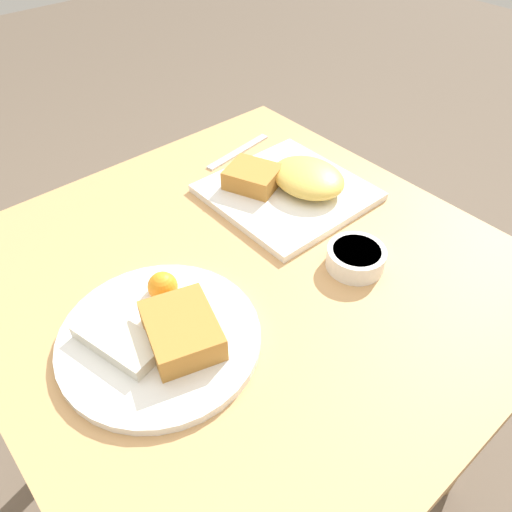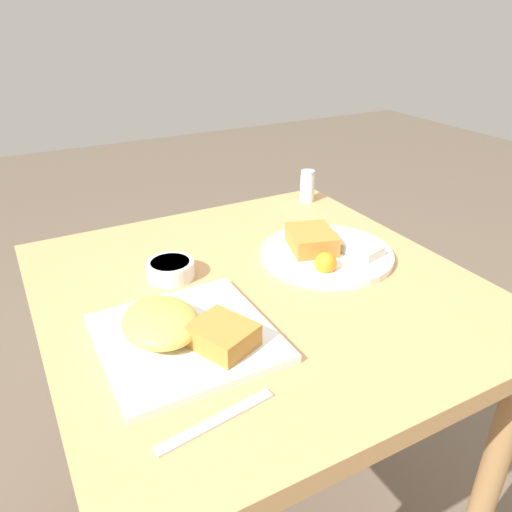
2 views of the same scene
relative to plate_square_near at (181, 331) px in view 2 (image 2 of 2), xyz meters
name	(u,v)px [view 2 (image 2 of 2)]	position (x,y,z in m)	size (l,w,h in m)	color
dining_table	(259,328)	(-0.10, 0.19, -0.12)	(0.81, 0.79, 0.72)	tan
plate_square_near	(181,331)	(0.00, 0.00, 0.00)	(0.26, 0.26, 0.06)	white
plate_oval_far	(325,250)	(-0.13, 0.37, -0.01)	(0.28, 0.28, 0.05)	white
sauce_ramekin	(171,269)	(-0.21, 0.06, 0.00)	(0.09, 0.09, 0.03)	white
salt_shaker	(307,188)	(-0.43, 0.52, 0.02)	(0.04, 0.04, 0.08)	white
butter_knife	(217,421)	(0.18, -0.02, -0.02)	(0.04, 0.17, 0.00)	silver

